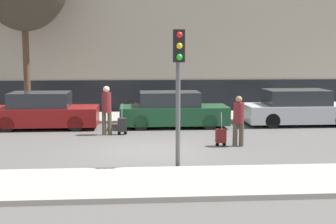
{
  "coord_description": "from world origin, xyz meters",
  "views": [
    {
      "loc": [
        -0.42,
        -13.99,
        3.0
      ],
      "look_at": [
        0.77,
        1.8,
        0.95
      ],
      "focal_mm": 50.0,
      "sensor_mm": 36.0,
      "label": 1
    }
  ],
  "objects_px": {
    "pedestrian_left": "(107,107)",
    "pedestrian_right": "(239,118)",
    "trolley_right": "(221,136)",
    "trolley_left": "(122,125)",
    "traffic_light": "(179,71)",
    "parked_car_1": "(173,111)",
    "parked_car_2": "(299,109)",
    "parked_bicycle": "(145,107)",
    "parked_car_0": "(44,112)"
  },
  "relations": [
    {
      "from": "pedestrian_left",
      "to": "pedestrian_right",
      "type": "relative_size",
      "value": 1.1
    },
    {
      "from": "pedestrian_right",
      "to": "trolley_right",
      "type": "distance_m",
      "value": 0.8
    },
    {
      "from": "trolley_left",
      "to": "traffic_light",
      "type": "xyz_separation_m",
      "value": [
        1.54,
        -5.2,
        2.17
      ]
    },
    {
      "from": "trolley_left",
      "to": "traffic_light",
      "type": "height_order",
      "value": "traffic_light"
    },
    {
      "from": "parked_car_1",
      "to": "pedestrian_left",
      "type": "relative_size",
      "value": 2.41
    },
    {
      "from": "parked_car_1",
      "to": "pedestrian_right",
      "type": "distance_m",
      "value": 4.37
    },
    {
      "from": "parked_car_2",
      "to": "pedestrian_left",
      "type": "distance_m",
      "value": 7.96
    },
    {
      "from": "pedestrian_left",
      "to": "parked_car_1",
      "type": "bearing_deg",
      "value": -148.4
    },
    {
      "from": "trolley_left",
      "to": "traffic_light",
      "type": "distance_m",
      "value": 5.84
    },
    {
      "from": "parked_bicycle",
      "to": "pedestrian_right",
      "type": "bearing_deg",
      "value": -67.6
    },
    {
      "from": "traffic_light",
      "to": "parked_car_0",
      "type": "bearing_deg",
      "value": 124.11
    },
    {
      "from": "pedestrian_left",
      "to": "traffic_light",
      "type": "relative_size",
      "value": 0.5
    },
    {
      "from": "parked_car_1",
      "to": "trolley_left",
      "type": "bearing_deg",
      "value": -140.76
    },
    {
      "from": "parked_car_1",
      "to": "trolley_right",
      "type": "xyz_separation_m",
      "value": [
        1.21,
        -3.94,
        -0.33
      ]
    },
    {
      "from": "parked_car_2",
      "to": "pedestrian_right",
      "type": "height_order",
      "value": "pedestrian_right"
    },
    {
      "from": "parked_car_0",
      "to": "trolley_right",
      "type": "relative_size",
      "value": 3.77
    },
    {
      "from": "parked_car_1",
      "to": "pedestrian_right",
      "type": "height_order",
      "value": "pedestrian_right"
    },
    {
      "from": "parked_car_2",
      "to": "parked_car_1",
      "type": "bearing_deg",
      "value": -178.07
    },
    {
      "from": "parked_car_0",
      "to": "pedestrian_right",
      "type": "xyz_separation_m",
      "value": [
        6.83,
        -4.03,
        0.25
      ]
    },
    {
      "from": "traffic_light",
      "to": "parked_bicycle",
      "type": "height_order",
      "value": "traffic_light"
    },
    {
      "from": "traffic_light",
      "to": "parked_bicycle",
      "type": "bearing_deg",
      "value": 93.58
    },
    {
      "from": "parked_car_0",
      "to": "trolley_left",
      "type": "height_order",
      "value": "parked_car_0"
    },
    {
      "from": "trolley_left",
      "to": "parked_car_0",
      "type": "bearing_deg",
      "value": 152.0
    },
    {
      "from": "parked_car_1",
      "to": "trolley_right",
      "type": "bearing_deg",
      "value": -72.92
    },
    {
      "from": "trolley_right",
      "to": "traffic_light",
      "type": "distance_m",
      "value": 3.98
    },
    {
      "from": "parked_car_0",
      "to": "pedestrian_left",
      "type": "bearing_deg",
      "value": -33.04
    },
    {
      "from": "parked_car_1",
      "to": "traffic_light",
      "type": "bearing_deg",
      "value": -93.65
    },
    {
      "from": "parked_car_0",
      "to": "parked_bicycle",
      "type": "relative_size",
      "value": 2.32
    },
    {
      "from": "parked_car_0",
      "to": "parked_bicycle",
      "type": "distance_m",
      "value": 4.88
    },
    {
      "from": "parked_bicycle",
      "to": "parked_car_1",
      "type": "bearing_deg",
      "value": -69.53
    },
    {
      "from": "pedestrian_right",
      "to": "parked_bicycle",
      "type": "distance_m",
      "value": 7.33
    },
    {
      "from": "parked_car_0",
      "to": "parked_car_2",
      "type": "height_order",
      "value": "parked_car_2"
    },
    {
      "from": "parked_car_2",
      "to": "trolley_left",
      "type": "height_order",
      "value": "parked_car_2"
    },
    {
      "from": "parked_car_0",
      "to": "trolley_right",
      "type": "distance_m",
      "value": 7.44
    },
    {
      "from": "pedestrian_left",
      "to": "trolley_left",
      "type": "xyz_separation_m",
      "value": [
        0.55,
        0.01,
        -0.65
      ]
    },
    {
      "from": "pedestrian_right",
      "to": "traffic_light",
      "type": "distance_m",
      "value": 3.92
    },
    {
      "from": "pedestrian_right",
      "to": "parked_bicycle",
      "type": "height_order",
      "value": "pedestrian_right"
    },
    {
      "from": "parked_car_1",
      "to": "traffic_light",
      "type": "distance_m",
      "value": 7.08
    },
    {
      "from": "parked_car_0",
      "to": "trolley_left",
      "type": "bearing_deg",
      "value": -28.0
    },
    {
      "from": "parked_car_1",
      "to": "trolley_right",
      "type": "distance_m",
      "value": 4.13
    },
    {
      "from": "parked_car_2",
      "to": "pedestrian_left",
      "type": "relative_size",
      "value": 2.55
    },
    {
      "from": "traffic_light",
      "to": "trolley_right",
      "type": "bearing_deg",
      "value": 60.28
    },
    {
      "from": "trolley_right",
      "to": "parked_bicycle",
      "type": "relative_size",
      "value": 0.62
    },
    {
      "from": "parked_car_2",
      "to": "pedestrian_left",
      "type": "height_order",
      "value": "pedestrian_left"
    },
    {
      "from": "pedestrian_right",
      "to": "trolley_right",
      "type": "xyz_separation_m",
      "value": [
        -0.55,
        0.06,
        -0.58
      ]
    },
    {
      "from": "parked_car_2",
      "to": "pedestrian_right",
      "type": "bearing_deg",
      "value": -129.72
    },
    {
      "from": "parked_car_0",
      "to": "pedestrian_right",
      "type": "bearing_deg",
      "value": -30.55
    },
    {
      "from": "trolley_right",
      "to": "traffic_light",
      "type": "relative_size",
      "value": 0.31
    },
    {
      "from": "parked_car_0",
      "to": "parked_bicycle",
      "type": "height_order",
      "value": "parked_car_0"
    },
    {
      "from": "parked_bicycle",
      "to": "trolley_left",
      "type": "bearing_deg",
      "value": -102.12
    }
  ]
}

